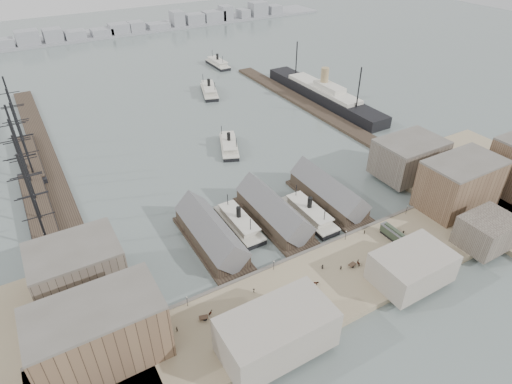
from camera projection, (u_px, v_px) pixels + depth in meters
ground at (299, 247)px, 151.26m from camera, size 900.00×900.00×0.00m
quay at (335, 280)px, 136.36m from camera, size 180.00×30.00×2.00m
seawall at (308, 253)px, 146.89m from camera, size 180.00×1.20×2.30m
east_land at (494, 184)px, 183.37m from camera, size 70.00×80.00×2.00m
west_wharf at (49, 170)px, 194.02m from camera, size 10.00×220.00×1.60m
east_wharf at (320, 112)px, 248.06m from camera, size 10.00×180.00×1.60m
ferry_shed_west at (211, 234)px, 149.88m from camera, size 14.00×42.00×12.60m
ferry_shed_center at (274, 212)px, 160.78m from camera, size 14.00×42.00×12.60m
ferry_shed_east at (328, 192)px, 171.69m from camera, size 14.00×42.00×12.60m
warehouse_west_front at (100, 334)px, 107.18m from camera, size 32.00×18.00×18.00m
warehouse_west_back at (77, 267)px, 129.81m from camera, size 26.00×20.00×14.00m
warehouse_east_front at (459, 184)px, 163.93m from camera, size 30.00×18.00×19.00m
warehouse_east_back at (409, 158)px, 185.24m from camera, size 28.00×20.00×15.00m
street_bldg_center at (412, 267)px, 132.80m from camera, size 24.00×16.00×10.00m
street_bldg_west at (277, 332)px, 111.28m from camera, size 30.00×16.00×12.00m
street_bldg_east at (487, 232)px, 146.48m from camera, size 18.00×14.00×11.00m
lamp_post_far_w at (187, 300)px, 124.75m from camera, size 0.44×0.44×3.92m
lamp_post_near_w at (274, 264)px, 137.33m from camera, size 0.44×0.44×3.92m
lamp_post_near_e at (346, 234)px, 149.91m from camera, size 0.44×0.44×3.92m
lamp_post_far_e at (407, 208)px, 162.49m from camera, size 0.44×0.44×3.92m
far_shore at (85, 34)px, 387.84m from camera, size 500.00×40.00×15.72m
ferry_docked_west at (239, 222)px, 159.19m from camera, size 8.17×27.24×9.73m
ferry_docked_east at (309, 213)px, 163.99m from camera, size 8.42×28.06×10.02m
ferry_open_near at (229, 145)px, 210.86m from camera, size 17.49×27.50×9.46m
ferry_open_mid at (209, 90)px, 273.02m from camera, size 17.22×30.22×10.34m
ferry_open_far at (218, 63)px, 320.43m from camera, size 8.41×27.56×9.83m
sailing_ship_near at (39, 210)px, 164.57m from camera, size 9.25×63.72×38.03m
sailing_ship_mid at (29, 158)px, 199.07m from camera, size 8.81×50.93×36.24m
ocean_steamer at (323, 94)px, 262.81m from camera, size 13.91×101.62×20.32m
tram at (393, 235)px, 150.64m from camera, size 2.89×10.95×3.89m
horse_cart_left at (208, 314)px, 122.71m from camera, size 4.74×2.51×1.44m
horse_cart_center at (314, 285)px, 132.15m from camera, size 4.89×2.99×1.56m
horse_cart_right at (357, 263)px, 140.15m from camera, size 4.81×2.39×1.65m
pedestrian_0 at (177, 329)px, 118.33m from camera, size 0.80×0.78×1.78m
pedestrian_1 at (225, 340)px, 115.41m from camera, size 0.89×1.00×1.70m
pedestrian_2 at (254, 291)px, 130.29m from camera, size 1.17×1.08×1.58m
pedestrian_3 at (311, 296)px, 128.38m from camera, size 0.51×1.07×1.79m
pedestrian_4 at (322, 267)px, 138.83m from camera, size 0.84×0.98×1.70m
pedestrian_5 at (341, 268)px, 138.34m from camera, size 0.81×0.75×1.79m
pedestrian_6 at (364, 232)px, 153.57m from camera, size 0.87×0.73×1.61m
pedestrian_7 at (411, 262)px, 140.51m from camera, size 0.79×1.17×1.69m
pedestrian_8 at (403, 232)px, 153.55m from camera, size 1.02×0.85×1.63m
pedestrian_9 at (468, 225)px, 157.04m from camera, size 0.75×0.91×1.60m
pedestrian_10 at (220, 341)px, 115.23m from camera, size 1.17×1.25×1.69m
pedestrian_11 at (378, 273)px, 136.54m from camera, size 1.27×1.23×1.74m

